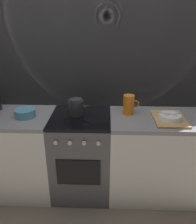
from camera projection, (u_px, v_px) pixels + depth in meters
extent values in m
plane|color=#6B6054|center=(83.00, 188.00, 2.63)|extent=(8.00, 8.00, 0.00)
cube|color=gray|center=(83.00, 79.00, 2.46)|extent=(3.60, 0.05, 2.40)
cube|color=#BCBCC1|center=(83.00, 79.00, 2.44)|extent=(3.58, 0.01, 2.39)
cube|color=silver|center=(0.00, 155.00, 2.49)|extent=(1.20, 0.60, 0.86)
cube|color=#4C4C51|center=(82.00, 156.00, 2.46)|extent=(0.60, 0.60, 0.87)
cube|color=black|center=(80.00, 118.00, 2.28)|extent=(0.59, 0.59, 0.03)
cube|color=black|center=(78.00, 173.00, 2.17)|extent=(0.42, 0.01, 0.28)
cylinder|color=#B7B7BC|center=(56.00, 143.00, 2.04)|extent=(0.04, 0.02, 0.04)
cylinder|color=#B7B7BC|center=(70.00, 143.00, 2.03)|extent=(0.04, 0.02, 0.04)
cylinder|color=#B7B7BC|center=(84.00, 143.00, 2.03)|extent=(0.04, 0.02, 0.04)
cylinder|color=#B7B7BC|center=(98.00, 144.00, 2.03)|extent=(0.04, 0.02, 0.04)
cube|color=silver|center=(166.00, 158.00, 2.43)|extent=(1.20, 0.60, 0.86)
cube|color=gray|center=(171.00, 120.00, 2.26)|extent=(1.20, 0.60, 0.04)
cylinder|color=#262628|center=(76.00, 108.00, 2.29)|extent=(0.15, 0.15, 0.15)
cylinder|color=#262628|center=(76.00, 100.00, 2.26)|extent=(0.13, 0.13, 0.02)
cone|color=#262628|center=(87.00, 106.00, 2.28)|extent=(0.10, 0.04, 0.05)
torus|color=#262628|center=(68.00, 107.00, 2.29)|extent=(0.08, 0.01, 0.08)
cylinder|color=teal|center=(25.00, 113.00, 2.26)|extent=(0.20, 0.20, 0.08)
cylinder|color=orange|center=(129.00, 105.00, 2.30)|extent=(0.11, 0.11, 0.20)
torus|color=orange|center=(135.00, 104.00, 2.29)|extent=(0.08, 0.01, 0.08)
cube|color=tan|center=(169.00, 119.00, 2.20)|extent=(0.30, 0.40, 0.02)
cylinder|color=white|center=(170.00, 118.00, 2.18)|extent=(0.22, 0.22, 0.01)
cylinder|color=white|center=(170.00, 117.00, 2.17)|extent=(0.21, 0.21, 0.01)
cylinder|color=white|center=(170.00, 115.00, 2.17)|extent=(0.21, 0.21, 0.01)
cylinder|color=silver|center=(173.00, 114.00, 2.16)|extent=(0.16, 0.07, 0.01)
cube|color=silver|center=(168.00, 114.00, 2.17)|extent=(0.16, 0.09, 0.00)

